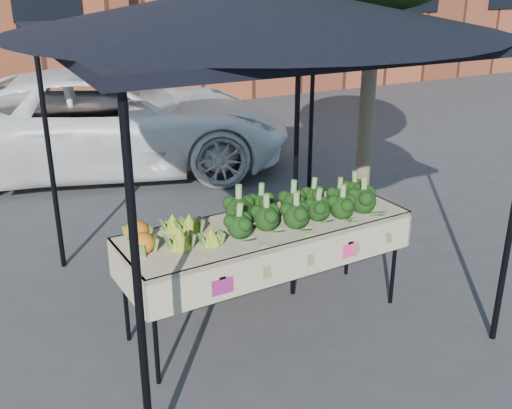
# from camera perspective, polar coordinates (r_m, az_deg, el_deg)

# --- Properties ---
(ground) EXTENTS (90.00, 90.00, 0.00)m
(ground) POSITION_cam_1_polar(r_m,az_deg,el_deg) (5.31, 3.32, -10.85)
(ground) COLOR #323234
(table) EXTENTS (2.45, 0.95, 0.90)m
(table) POSITION_cam_1_polar(r_m,az_deg,el_deg) (5.09, 1.02, -6.51)
(table) COLOR tan
(table) RESTS_ON ground
(canopy) EXTENTS (3.16, 3.16, 2.74)m
(canopy) POSITION_cam_1_polar(r_m,az_deg,el_deg) (5.08, -0.08, 4.69)
(canopy) COLOR black
(canopy) RESTS_ON ground
(broccoli_heap) EXTENTS (1.48, 0.58, 0.27)m
(broccoli_heap) POSITION_cam_1_polar(r_m,az_deg,el_deg) (5.01, 4.22, 0.32)
(broccoli_heap) COLOR black
(broccoli_heap) RESTS_ON table
(romanesco_cluster) EXTENTS (0.44, 0.58, 0.21)m
(romanesco_cluster) POSITION_cam_1_polar(r_m,az_deg,el_deg) (4.63, -6.44, -2.00)
(romanesco_cluster) COLOR #A5BA2B
(romanesco_cluster) RESTS_ON table
(cauliflower_pair) EXTENTS (0.24, 0.44, 0.19)m
(cauliflower_pair) POSITION_cam_1_polar(r_m,az_deg,el_deg) (4.56, -10.91, -2.79)
(cauliflower_pair) COLOR orange
(cauliflower_pair) RESTS_ON table
(street_tree) EXTENTS (2.18, 2.18, 4.29)m
(street_tree) POSITION_cam_1_polar(r_m,az_deg,el_deg) (5.98, 10.78, 14.48)
(street_tree) COLOR #1E4C14
(street_tree) RESTS_ON ground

